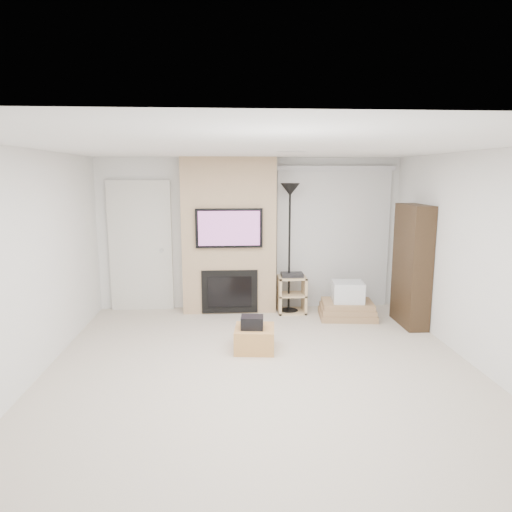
{
  "coord_description": "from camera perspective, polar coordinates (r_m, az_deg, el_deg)",
  "views": [
    {
      "loc": [
        -0.39,
        -4.8,
        2.21
      ],
      "look_at": [
        0.0,
        1.2,
        1.15
      ],
      "focal_mm": 32.0,
      "sensor_mm": 36.0,
      "label": 1
    }
  ],
  "objects": [
    {
      "name": "floor",
      "position": [
        5.3,
        0.88,
        -14.67
      ],
      "size": [
        5.0,
        5.5,
        0.0
      ],
      "primitive_type": "cube",
      "color": "beige",
      "rests_on": "ground"
    },
    {
      "name": "ceiling",
      "position": [
        4.82,
        0.96,
        13.44
      ],
      "size": [
        5.0,
        5.5,
        0.0
      ],
      "primitive_type": "cube",
      "color": "white",
      "rests_on": "wall_back"
    },
    {
      "name": "wall_back",
      "position": [
        7.62,
        -0.76,
        2.77
      ],
      "size": [
        5.0,
        0.0,
        2.5
      ],
      "primitive_type": "cube",
      "rotation": [
        1.57,
        0.0,
        0.0
      ],
      "color": "white",
      "rests_on": "ground"
    },
    {
      "name": "wall_front",
      "position": [
        2.3,
        6.69,
        -14.87
      ],
      "size": [
        5.0,
        0.0,
        2.5
      ],
      "primitive_type": "cube",
      "rotation": [
        1.57,
        0.0,
        0.0
      ],
      "color": "white",
      "rests_on": "ground"
    },
    {
      "name": "wall_left",
      "position": [
        5.33,
        -26.99,
        -1.5
      ],
      "size": [
        0.0,
        5.5,
        2.5
      ],
      "primitive_type": "cube",
      "rotation": [
        1.57,
        0.0,
        1.57
      ],
      "color": "white",
      "rests_on": "ground"
    },
    {
      "name": "wall_right",
      "position": [
        5.68,
        26.92,
        -0.83
      ],
      "size": [
        0.0,
        5.5,
        2.5
      ],
      "primitive_type": "cube",
      "rotation": [
        1.57,
        0.0,
        1.57
      ],
      "color": "white",
      "rests_on": "ground"
    },
    {
      "name": "hvac_vent",
      "position": [
        5.66,
        4.42,
        12.88
      ],
      "size": [
        0.35,
        0.18,
        0.01
      ],
      "primitive_type": "cube",
      "color": "silver",
      "rests_on": "ceiling"
    },
    {
      "name": "ottoman",
      "position": [
        5.94,
        -0.18,
        -10.29
      ],
      "size": [
        0.55,
        0.55,
        0.3
      ],
      "primitive_type": "cube",
      "rotation": [
        0.0,
        0.0,
        -0.1
      ],
      "color": "tan",
      "rests_on": "floor"
    },
    {
      "name": "black_bag",
      "position": [
        5.83,
        -0.49,
        -8.3
      ],
      "size": [
        0.3,
        0.25,
        0.16
      ],
      "primitive_type": "cube",
      "rotation": [
        0.0,
        0.0,
        -0.1
      ],
      "color": "black",
      "rests_on": "ottoman"
    },
    {
      "name": "fireplace_wall",
      "position": [
        7.4,
        -3.39,
        2.43
      ],
      "size": [
        1.5,
        0.47,
        2.5
      ],
      "color": "tan",
      "rests_on": "floor"
    },
    {
      "name": "entry_door",
      "position": [
        7.73,
        -14.2,
        1.1
      ],
      "size": [
        1.02,
        0.11,
        2.14
      ],
      "color": "silver",
      "rests_on": "floor"
    },
    {
      "name": "vertical_blinds",
      "position": [
        7.76,
        9.64,
        2.94
      ],
      "size": [
        1.98,
        0.1,
        2.37
      ],
      "color": "silver",
      "rests_on": "floor"
    },
    {
      "name": "floor_lamp",
      "position": [
        7.26,
        4.25,
        5.56
      ],
      "size": [
        0.31,
        0.31,
        2.1
      ],
      "color": "black",
      "rests_on": "floor"
    },
    {
      "name": "av_stand",
      "position": [
        7.47,
        4.5,
        -4.48
      ],
      "size": [
        0.45,
        0.38,
        0.66
      ],
      "color": "#D6B585",
      "rests_on": "floor"
    },
    {
      "name": "box_stack",
      "position": [
        7.35,
        11.35,
        -5.9
      ],
      "size": [
        0.93,
        0.74,
        0.58
      ],
      "color": "#A47F58",
      "rests_on": "floor"
    },
    {
      "name": "bookshelf",
      "position": [
        7.12,
        18.89,
        -1.14
      ],
      "size": [
        0.3,
        0.8,
        1.8
      ],
      "color": "black",
      "rests_on": "floor"
    }
  ]
}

